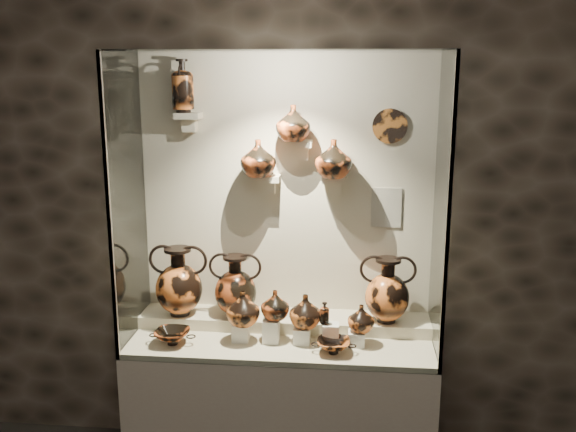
% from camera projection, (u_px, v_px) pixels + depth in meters
% --- Properties ---
extents(wall_back, '(5.00, 0.02, 3.20)m').
position_uv_depth(wall_back, '(287.00, 193.00, 3.74)').
color(wall_back, black).
rests_on(wall_back, ground).
extents(plinth, '(1.70, 0.60, 0.80)m').
position_uv_depth(plinth, '(281.00, 407.00, 3.70)').
color(plinth, beige).
rests_on(plinth, floor).
extents(front_tier, '(1.68, 0.58, 0.03)m').
position_uv_depth(front_tier, '(281.00, 341.00, 3.61)').
color(front_tier, beige).
rests_on(front_tier, plinth).
extents(rear_tier, '(1.70, 0.25, 0.10)m').
position_uv_depth(rear_tier, '(284.00, 323.00, 3.77)').
color(rear_tier, beige).
rests_on(rear_tier, plinth).
extents(back_panel, '(1.70, 0.03, 1.60)m').
position_uv_depth(back_panel, '(287.00, 193.00, 3.73)').
color(back_panel, beige).
rests_on(back_panel, plinth).
extents(glass_front, '(1.70, 0.01, 1.60)m').
position_uv_depth(glass_front, '(274.00, 217.00, 3.14)').
color(glass_front, white).
rests_on(glass_front, plinth).
extents(glass_left, '(0.01, 0.60, 1.60)m').
position_uv_depth(glass_left, '(127.00, 201.00, 3.51)').
color(glass_left, white).
rests_on(glass_left, plinth).
extents(glass_right, '(0.01, 0.60, 1.60)m').
position_uv_depth(glass_right, '(442.00, 208.00, 3.35)').
color(glass_right, white).
rests_on(glass_right, plinth).
extents(glass_top, '(1.70, 0.60, 0.01)m').
position_uv_depth(glass_top, '(280.00, 51.00, 3.25)').
color(glass_top, white).
rests_on(glass_top, back_panel).
extents(frame_post_left, '(0.02, 0.02, 1.60)m').
position_uv_depth(frame_post_left, '(109.00, 213.00, 3.23)').
color(frame_post_left, gray).
rests_on(frame_post_left, plinth).
extents(frame_post_right, '(0.02, 0.02, 1.60)m').
position_uv_depth(frame_post_right, '(448.00, 221.00, 3.07)').
color(frame_post_right, gray).
rests_on(frame_post_right, plinth).
extents(pedestal_a, '(0.09, 0.09, 0.10)m').
position_uv_depth(pedestal_a, '(241.00, 332.00, 3.57)').
color(pedestal_a, silver).
rests_on(pedestal_a, front_tier).
extents(pedestal_b, '(0.09, 0.09, 0.13)m').
position_uv_depth(pedestal_b, '(271.00, 331.00, 3.55)').
color(pedestal_b, silver).
rests_on(pedestal_b, front_tier).
extents(pedestal_c, '(0.09, 0.09, 0.09)m').
position_uv_depth(pedestal_c, '(302.00, 335.00, 3.53)').
color(pedestal_c, silver).
rests_on(pedestal_c, front_tier).
extents(pedestal_d, '(0.09, 0.09, 0.12)m').
position_uv_depth(pedestal_d, '(331.00, 334.00, 3.52)').
color(pedestal_d, silver).
rests_on(pedestal_d, front_tier).
extents(pedestal_e, '(0.09, 0.09, 0.08)m').
position_uv_depth(pedestal_e, '(356.00, 338.00, 3.51)').
color(pedestal_e, silver).
rests_on(pedestal_e, front_tier).
extents(bracket_ul, '(0.14, 0.12, 0.04)m').
position_uv_depth(bracket_ul, '(188.00, 116.00, 3.61)').
color(bracket_ul, beige).
rests_on(bracket_ul, back_panel).
extents(bracket_ca, '(0.14, 0.12, 0.04)m').
position_uv_depth(bracket_ca, '(268.00, 178.00, 3.65)').
color(bracket_ca, beige).
rests_on(bracket_ca, back_panel).
extents(bracket_cb, '(0.10, 0.12, 0.04)m').
position_uv_depth(bracket_cb, '(303.00, 144.00, 3.58)').
color(bracket_cb, beige).
rests_on(bracket_cb, back_panel).
extents(bracket_cc, '(0.14, 0.12, 0.04)m').
position_uv_depth(bracket_cc, '(335.00, 179.00, 3.61)').
color(bracket_cc, beige).
rests_on(bracket_cc, back_panel).
extents(amphora_left, '(0.35, 0.35, 0.41)m').
position_uv_depth(amphora_left, '(179.00, 281.00, 3.72)').
color(amphora_left, orange).
rests_on(amphora_left, rear_tier).
extents(amphora_mid, '(0.36, 0.36, 0.37)m').
position_uv_depth(amphora_mid, '(235.00, 286.00, 3.71)').
color(amphora_mid, '#A9461D').
rests_on(amphora_mid, rear_tier).
extents(amphora_right, '(0.33, 0.33, 0.38)m').
position_uv_depth(amphora_right, '(387.00, 290.00, 3.62)').
color(amphora_right, orange).
rests_on(amphora_right, rear_tier).
extents(jug_a, '(0.22, 0.22, 0.20)m').
position_uv_depth(jug_a, '(243.00, 308.00, 3.52)').
color(jug_a, orange).
rests_on(jug_a, pedestal_a).
extents(jug_b, '(0.20, 0.20, 0.17)m').
position_uv_depth(jug_b, '(275.00, 305.00, 3.52)').
color(jug_b, '#A9461D').
rests_on(jug_b, pedestal_b).
extents(jug_c, '(0.20, 0.20, 0.19)m').
position_uv_depth(jug_c, '(305.00, 311.00, 3.52)').
color(jug_c, orange).
rests_on(jug_c, pedestal_c).
extents(jug_e, '(0.19, 0.19, 0.15)m').
position_uv_depth(jug_e, '(361.00, 318.00, 3.48)').
color(jug_e, orange).
rests_on(jug_e, pedestal_e).
extents(lekythos_small, '(0.08, 0.08, 0.14)m').
position_uv_depth(lekythos_small, '(325.00, 312.00, 3.48)').
color(lekythos_small, '#A9461D').
rests_on(lekythos_small, pedestal_d).
extents(kylix_left, '(0.30, 0.27, 0.10)m').
position_uv_depth(kylix_left, '(172.00, 336.00, 3.52)').
color(kylix_left, '#A9461D').
rests_on(kylix_left, front_tier).
extents(kylix_right, '(0.27, 0.24, 0.09)m').
position_uv_depth(kylix_right, '(334.00, 345.00, 3.41)').
color(kylix_right, orange).
rests_on(kylix_right, front_tier).
extents(lekythos_tall, '(0.14, 0.14, 0.33)m').
position_uv_depth(lekythos_tall, '(183.00, 82.00, 3.56)').
color(lekythos_tall, orange).
rests_on(lekythos_tall, bracket_ul).
extents(ovoid_vase_a, '(0.25, 0.25, 0.21)m').
position_uv_depth(ovoid_vase_a, '(258.00, 158.00, 3.58)').
color(ovoid_vase_a, '#A9461D').
rests_on(ovoid_vase_a, bracket_ca).
extents(ovoid_vase_b, '(0.23, 0.23, 0.20)m').
position_uv_depth(ovoid_vase_b, '(293.00, 123.00, 3.52)').
color(ovoid_vase_b, '#A9461D').
rests_on(ovoid_vase_b, bracket_cb).
extents(ovoid_vase_c, '(0.26, 0.26, 0.21)m').
position_uv_depth(ovoid_vase_c, '(333.00, 159.00, 3.53)').
color(ovoid_vase_c, '#A9461D').
rests_on(ovoid_vase_c, bracket_cc).
extents(wall_plate, '(0.19, 0.02, 0.19)m').
position_uv_depth(wall_plate, '(390.00, 126.00, 3.56)').
color(wall_plate, '#B46323').
rests_on(wall_plate, back_panel).
extents(info_placard, '(0.17, 0.01, 0.23)m').
position_uv_depth(info_placard, '(386.00, 208.00, 3.67)').
color(info_placard, beige).
rests_on(info_placard, back_panel).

